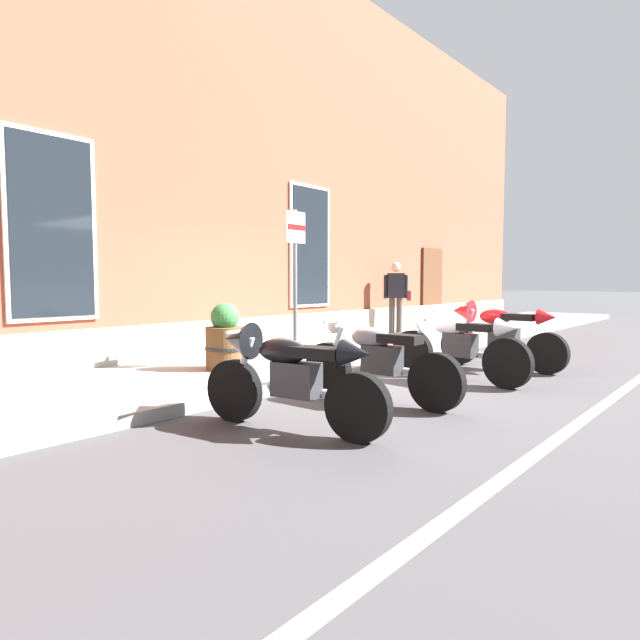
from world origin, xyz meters
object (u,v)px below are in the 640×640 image
motorcycle_black_sport (285,372)px  motorcycle_white_sport (452,341)px  barrel_planter (225,340)px  motorcycle_grey_naked (377,361)px  parking_sign (295,265)px  motorcycle_red_sport (496,332)px  pedestrian_dark_jacket (396,293)px

motorcycle_black_sport → motorcycle_white_sport: (3.30, -0.06, 0.01)m
barrel_planter → motorcycle_grey_naked: bearing=-86.8°
motorcycle_white_sport → parking_sign: 2.45m
motorcycle_red_sport → parking_sign: size_ratio=0.92×
pedestrian_dark_jacket → motorcycle_white_sport: bearing=-140.3°
motorcycle_grey_naked → barrel_planter: 2.47m
motorcycle_black_sport → barrel_planter: 2.82m
motorcycle_grey_naked → parking_sign: bearing=70.2°
parking_sign → barrel_planter: 1.46m
parking_sign → motorcycle_white_sport: bearing=-59.8°
pedestrian_dark_jacket → parking_sign: 5.69m
motorcycle_black_sport → barrel_planter: barrel_planter is taller
motorcycle_white_sport → barrel_planter: bearing=127.4°
motorcycle_white_sport → barrel_planter: barrel_planter is taller
motorcycle_black_sport → motorcycle_grey_naked: motorcycle_black_sport is taller
parking_sign → barrel_planter: bearing=143.2°
pedestrian_dark_jacket → parking_sign: parking_sign is taller
motorcycle_grey_naked → motorcycle_black_sport: bearing=179.7°
motorcycle_white_sport → pedestrian_dark_jacket: pedestrian_dark_jacket is taller
motorcycle_red_sport → parking_sign: parking_sign is taller
barrel_planter → motorcycle_black_sport: bearing=-119.3°
motorcycle_white_sport → motorcycle_red_sport: motorcycle_red_sport is taller
motorcycle_white_sport → barrel_planter: (-1.92, 2.52, -0.00)m
motorcycle_grey_naked → motorcycle_red_sport: bearing=-1.9°
motorcycle_red_sport → barrel_planter: (-3.34, 2.58, -0.03)m
parking_sign → motorcycle_grey_naked: bearing=-109.8°
parking_sign → barrel_planter: parking_sign is taller
motorcycle_red_sport → barrel_planter: 4.22m
motorcycle_black_sport → pedestrian_dark_jacket: (7.61, 3.52, 0.54)m
motorcycle_red_sport → parking_sign: (-2.53, 1.97, 1.03)m
motorcycle_red_sport → parking_sign: bearing=142.1°
barrel_planter → motorcycle_red_sport: bearing=-37.6°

